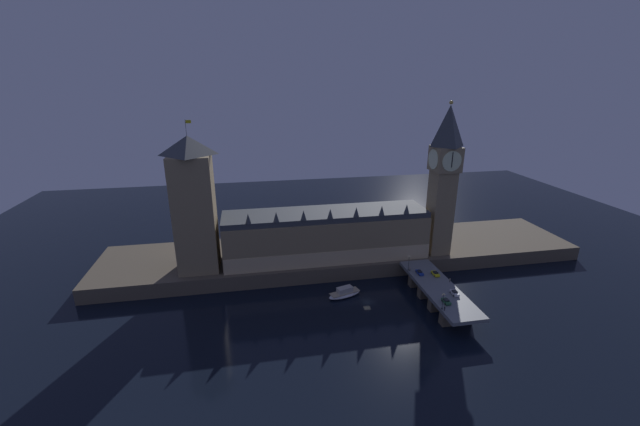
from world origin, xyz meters
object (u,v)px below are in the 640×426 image
Objects in this scene: car_northbound_lead at (420,272)px; boat_upstream at (345,293)px; car_southbound_trail at (435,274)px; pedestrian_far_rail at (410,269)px; pedestrian_near_rail at (445,308)px; car_northbound_trail at (446,301)px; pedestrian_mid_walk at (450,280)px; street_lamp_near at (443,299)px; victoria_tower at (194,205)px; street_lamp_far at (409,261)px; clock_tower at (444,176)px; car_southbound_lead at (455,293)px.

car_northbound_lead is 0.31× the size of boat_upstream.
car_southbound_trail is 10.15m from pedestrian_far_rail.
car_southbound_trail is at bearing 70.52° from pedestrian_near_rail.
boat_upstream is at bearing -173.44° from pedestrian_far_rail.
boat_upstream is (-36.91, 2.03, -6.14)m from car_southbound_trail.
car_northbound_trail is at bearing 57.21° from pedestrian_near_rail.
pedestrian_mid_walk is (8.66, -8.58, 0.23)m from car_northbound_lead.
boat_upstream is (-31.13, 22.04, -6.13)m from car_northbound_trail.
boat_upstream is (-27.84, 25.46, -9.36)m from street_lamp_near.
pedestrian_mid_walk reaches higher than car_northbound_trail.
victoria_tower is 13.76× the size of car_northbound_lead.
victoria_tower is 9.16× the size of street_lamp_far.
pedestrian_near_rail is (-20.00, -46.91, -34.05)m from clock_tower.
car_southbound_lead is 2.48× the size of pedestrian_mid_walk.
car_northbound_lead is at bearing 108.24° from car_southbound_lead.
victoria_tower reaches higher than street_lamp_near.
car_northbound_lead is at bearing 83.83° from pedestrian_near_rail.
car_northbound_lead is 2.46× the size of pedestrian_far_rail.
car_southbound_trail is 37.47m from boat_upstream.
street_lamp_far reaches higher than pedestrian_mid_walk.
car_northbound_lead is 0.67× the size of street_lamp_far.
car_southbound_lead is at bearing -67.19° from pedestrian_far_rail.
pedestrian_far_rail is (-2.89, 3.08, 0.32)m from car_northbound_lead.
street_lamp_near is at bearing -113.98° from clock_tower.
car_northbound_lead is 1.13× the size of car_northbound_trail.
pedestrian_near_rail is (-2.89, -26.69, 0.33)m from car_northbound_lead.
clock_tower is at bearing 66.02° from street_lamp_near.
pedestrian_near_rail is at bearing -30.55° from victoria_tower.
car_northbound_lead is 1.03× the size of car_southbound_trail.
car_southbound_lead is (5.77, -17.52, 0.07)m from car_northbound_lead.
street_lamp_near is at bearing -111.15° from car_southbound_trail.
street_lamp_near is (-9.06, -23.43, 3.22)m from car_southbound_trail.
pedestrian_mid_walk is at bearing -65.64° from car_southbound_trail.
pedestrian_far_rail reaches higher than boat_upstream.
car_southbound_trail is 2.60× the size of pedestrian_mid_walk.
boat_upstream is (-27.84, -3.98, -9.65)m from street_lamp_far.
pedestrian_near_rail is 21.48m from pedestrian_mid_walk.
pedestrian_far_rail is (-8.66, 5.28, 0.28)m from car_southbound_trail.
victoria_tower reaches higher than car_northbound_lead.
car_southbound_lead is 22.35m from pedestrian_far_rail.
clock_tower is 45.46m from pedestrian_mid_walk.
street_lamp_near is (-3.29, -3.42, 3.23)m from car_northbound_trail.
victoria_tower reaches higher than car_northbound_trail.
victoria_tower is at bearing 164.66° from car_southbound_trail.
victoria_tower is 14.23× the size of car_southbound_trail.
pedestrian_near_rail is (-8.66, -9.18, 0.26)m from car_southbound_lead.
street_lamp_near is 0.93× the size of street_lamp_far.
car_southbound_lead is 12.57m from street_lamp_near.
car_southbound_lead reaches higher than car_northbound_lead.
car_southbound_lead is at bearing -106.72° from clock_tower.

